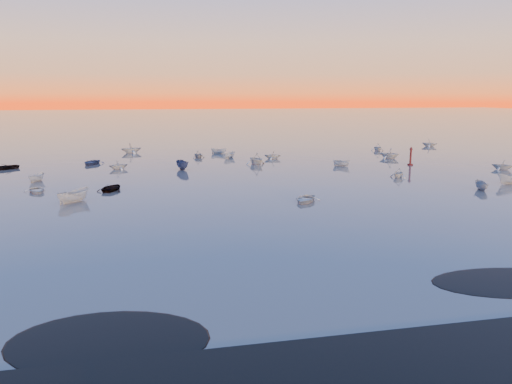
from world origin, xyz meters
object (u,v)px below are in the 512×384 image
object	(u,v)px
boat_near_left	(37,192)
boat_near_right	(502,169)
boat_near_center	(74,202)
channel_marker	(411,158)

from	to	relation	value
boat_near_left	boat_near_right	size ratio (longest dim) A/B	1.06
boat_near_left	boat_near_center	bearing A→B (deg)	-75.64
boat_near_right	channel_marker	size ratio (longest dim) A/B	1.03
boat_near_left	boat_near_center	xyz separation A→B (m)	(5.34, -6.97, 0.00)
boat_near_left	channel_marker	size ratio (longest dim) A/B	1.08
boat_near_center	boat_near_left	bearing A→B (deg)	-6.11
channel_marker	boat_near_right	bearing A→B (deg)	-33.03
boat_near_left	boat_near_right	xyz separation A→B (m)	(69.89, 4.65, 0.00)
boat_near_center	channel_marker	xyz separation A→B (m)	(52.53, 19.43, 1.31)
boat_near_left	boat_near_center	size ratio (longest dim) A/B	0.87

